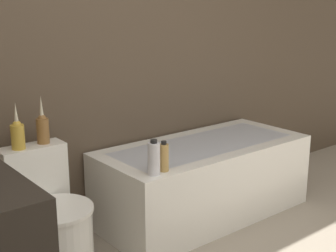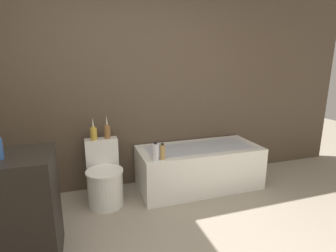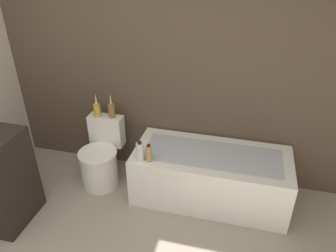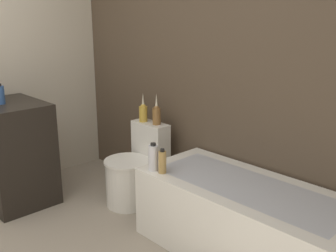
{
  "view_description": "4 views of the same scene",
  "coord_description": "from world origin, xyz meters",
  "px_view_note": "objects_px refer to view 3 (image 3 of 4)",
  "views": [
    {
      "loc": [
        -1.37,
        -0.59,
        1.47
      ],
      "look_at": [
        0.37,
        1.57,
        0.74
      ],
      "focal_mm": 50.0,
      "sensor_mm": 36.0,
      "label": 1
    },
    {
      "loc": [
        -0.56,
        -1.15,
        1.56
      ],
      "look_at": [
        0.3,
        1.47,
        0.89
      ],
      "focal_mm": 28.0,
      "sensor_mm": 36.0,
      "label": 2
    },
    {
      "loc": [
        1.01,
        -0.95,
        2.35
      ],
      "look_at": [
        0.39,
        1.5,
        0.88
      ],
      "focal_mm": 35.0,
      "sensor_mm": 36.0,
      "label": 3
    },
    {
      "loc": [
        2.15,
        -0.36,
        1.62
      ],
      "look_at": [
        0.26,
        1.45,
        0.88
      ],
      "focal_mm": 42.0,
      "sensor_mm": 36.0,
      "label": 4
    }
  ],
  "objects_px": {
    "vase_silver": "(111,109)",
    "shampoo_bottle_tall": "(140,152)",
    "toilet": "(101,159)",
    "shampoo_bottle_short": "(149,153)",
    "bathtub": "(210,176)",
    "vase_gold": "(97,109)"
  },
  "relations": [
    {
      "from": "vase_silver",
      "to": "shampoo_bottle_short",
      "type": "distance_m",
      "value": 0.71
    },
    {
      "from": "toilet",
      "to": "shampoo_bottle_tall",
      "type": "distance_m",
      "value": 0.68
    },
    {
      "from": "bathtub",
      "to": "vase_gold",
      "type": "height_order",
      "value": "vase_gold"
    },
    {
      "from": "vase_gold",
      "to": "shampoo_bottle_tall",
      "type": "xyz_separation_m",
      "value": [
        0.61,
        -0.43,
        -0.16
      ]
    },
    {
      "from": "toilet",
      "to": "shampoo_bottle_tall",
      "type": "relative_size",
      "value": 3.35
    },
    {
      "from": "vase_silver",
      "to": "shampoo_bottle_short",
      "type": "relative_size",
      "value": 1.52
    },
    {
      "from": "vase_silver",
      "to": "shampoo_bottle_tall",
      "type": "relative_size",
      "value": 1.33
    },
    {
      "from": "toilet",
      "to": "shampoo_bottle_tall",
      "type": "height_order",
      "value": "shampoo_bottle_tall"
    },
    {
      "from": "shampoo_bottle_tall",
      "to": "shampoo_bottle_short",
      "type": "relative_size",
      "value": 1.15
    },
    {
      "from": "bathtub",
      "to": "toilet",
      "type": "relative_size",
      "value": 2.19
    },
    {
      "from": "vase_gold",
      "to": "shampoo_bottle_short",
      "type": "height_order",
      "value": "vase_gold"
    },
    {
      "from": "toilet",
      "to": "shampoo_bottle_short",
      "type": "xyz_separation_m",
      "value": [
        0.62,
        -0.22,
        0.33
      ]
    },
    {
      "from": "bathtub",
      "to": "shampoo_bottle_short",
      "type": "distance_m",
      "value": 0.7
    },
    {
      "from": "toilet",
      "to": "vase_gold",
      "type": "height_order",
      "value": "vase_gold"
    },
    {
      "from": "bathtub",
      "to": "vase_silver",
      "type": "bearing_deg",
      "value": 170.64
    },
    {
      "from": "toilet",
      "to": "vase_gold",
      "type": "distance_m",
      "value": 0.54
    },
    {
      "from": "toilet",
      "to": "shampoo_bottle_short",
      "type": "bearing_deg",
      "value": -19.83
    },
    {
      "from": "bathtub",
      "to": "toilet",
      "type": "bearing_deg",
      "value": -178.56
    },
    {
      "from": "toilet",
      "to": "vase_silver",
      "type": "distance_m",
      "value": 0.55
    },
    {
      "from": "bathtub",
      "to": "shampoo_bottle_tall",
      "type": "xyz_separation_m",
      "value": [
        -0.64,
        -0.26,
        0.36
      ]
    },
    {
      "from": "toilet",
      "to": "vase_silver",
      "type": "relative_size",
      "value": 2.52
    },
    {
      "from": "toilet",
      "to": "shampoo_bottle_short",
      "type": "distance_m",
      "value": 0.73
    }
  ]
}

